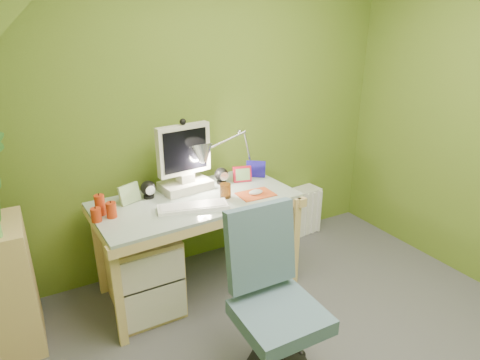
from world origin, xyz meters
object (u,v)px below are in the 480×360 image
monitor (184,151)px  radiator (297,212)px  desk (198,245)px  task_chair (280,316)px  desk_lamp (242,143)px  side_ledge (6,287)px

monitor → radiator: (1.10, 0.14, -0.77)m
desk → monitor: 0.65m
desk → task_chair: task_chair is taller
desk_lamp → radiator: 1.02m
desk → monitor: (0.00, 0.18, 0.63)m
desk_lamp → side_ledge: 1.73m
task_chair → desk_lamp: bearing=70.9°
desk → desk_lamp: bearing=18.3°
desk_lamp → task_chair: (-0.42, -1.14, -0.56)m
desk_lamp → task_chair: 1.33m
desk → side_ledge: size_ratio=1.69×
side_ledge → radiator: bearing=7.2°
monitor → task_chair: bearing=-95.3°
monitor → desk_lamp: 0.45m
side_ledge → task_chair: size_ratio=0.92×
monitor → desk_lamp: monitor is taller
side_ledge → desk: bearing=-1.6°
desk_lamp → side_ledge: size_ratio=0.71×
desk → side_ledge: 1.17m
desk_lamp → side_ledge: bearing=-174.3°
desk → desk_lamp: 0.79m
desk → desk_lamp: size_ratio=2.39×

